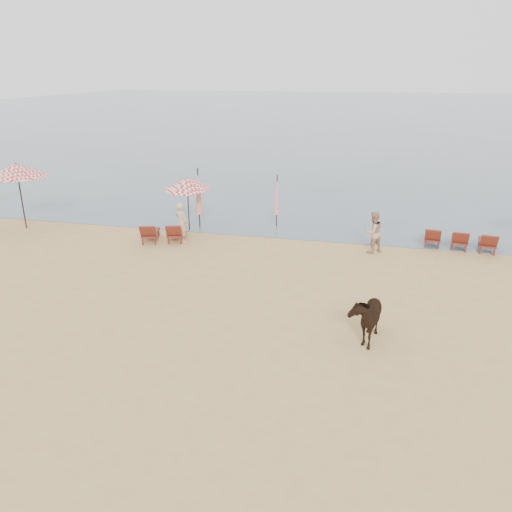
{
  "coord_description": "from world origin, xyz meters",
  "views": [
    {
      "loc": [
        3.16,
        -8.5,
        6.29
      ],
      "look_at": [
        0.0,
        5.0,
        1.1
      ],
      "focal_mm": 35.0,
      "sensor_mm": 36.0,
      "label": 1
    }
  ],
  "objects": [
    {
      "name": "umbrella_closed_left",
      "position": [
        -3.76,
        10.65,
        1.57
      ],
      "size": [
        0.31,
        0.31,
        2.55
      ],
      "rotation": [
        0.0,
        0.0,
        0.26
      ],
      "color": "black",
      "rests_on": "ground"
    },
    {
      "name": "beachgoer_left",
      "position": [
        -3.83,
        8.76,
        0.78
      ],
      "size": [
        0.68,
        0.62,
        1.56
      ],
      "primitive_type": "imported",
      "rotation": [
        0.0,
        0.0,
        2.59
      ],
      "color": "tan",
      "rests_on": "ground"
    },
    {
      "name": "cow",
      "position": [
        3.29,
        2.74,
        0.64
      ],
      "size": [
        0.87,
        1.59,
        1.28
      ],
      "primitive_type": "imported",
      "rotation": [
        0.0,
        0.0,
        -0.12
      ],
      "color": "black",
      "rests_on": "ground"
    },
    {
      "name": "sea",
      "position": [
        0.0,
        80.0,
        0.0
      ],
      "size": [
        160.0,
        140.0,
        0.06
      ],
      "primitive_type": "cube",
      "color": "#51606B",
      "rests_on": "ground"
    },
    {
      "name": "umbrella_open_left_b",
      "position": [
        -4.07,
        10.2,
        1.99
      ],
      "size": [
        1.8,
        1.83,
        2.3
      ],
      "rotation": [
        0.0,
        0.0,
        0.15
      ],
      "color": "black",
      "rests_on": "ground"
    },
    {
      "name": "lounger_cluster_right",
      "position": [
        6.55,
        10.36,
        0.38
      ],
      "size": [
        2.65,
        1.77,
        0.54
      ],
      "rotation": [
        0.0,
        0.0,
        -0.13
      ],
      "color": "maroon",
      "rests_on": "ground"
    },
    {
      "name": "umbrella_closed_right",
      "position": [
        -0.64,
        11.57,
        1.38
      ],
      "size": [
        0.27,
        0.27,
        2.24
      ],
      "rotation": [
        0.0,
        0.0,
        -0.32
      ],
      "color": "black",
      "rests_on": "ground"
    },
    {
      "name": "beachgoer_right_a",
      "position": [
        3.37,
        9.23,
        0.77
      ],
      "size": [
        0.95,
        0.93,
        1.54
      ],
      "primitive_type": "imported",
      "rotation": [
        0.0,
        0.0,
        3.85
      ],
      "color": "tan",
      "rests_on": "ground"
    },
    {
      "name": "lounger_cluster_left",
      "position": [
        -4.57,
        8.6,
        0.39
      ],
      "size": [
        1.91,
        1.87,
        0.56
      ],
      "rotation": [
        0.0,
        0.0,
        0.29
      ],
      "color": "maroon",
      "rests_on": "ground"
    },
    {
      "name": "umbrella_open_left_a",
      "position": [
        -10.92,
        8.95,
        2.47
      ],
      "size": [
        2.41,
        2.41,
        2.74
      ],
      "rotation": [
        0.0,
        0.0,
        0.21
      ],
      "color": "black",
      "rests_on": "ground"
    },
    {
      "name": "ground",
      "position": [
        0.0,
        0.0,
        0.0
      ],
      "size": [
        120.0,
        120.0,
        0.0
      ],
      "primitive_type": "plane",
      "color": "tan",
      "rests_on": "ground"
    }
  ]
}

